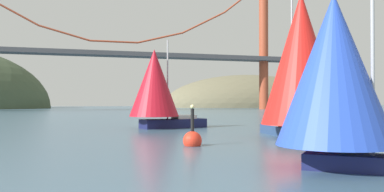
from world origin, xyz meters
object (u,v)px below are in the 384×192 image
(sailboat_green_sail, at_px, (345,90))
(sailboat_white_mainsail, at_px, (328,94))
(sailboat_blue_spinnaker, at_px, (337,74))
(sailboat_red_spinnaker, at_px, (301,61))
(sailboat_crimson_sail, at_px, (156,86))
(channel_buoy, at_px, (192,139))

(sailboat_green_sail, bearing_deg, sailboat_white_mainsail, 67.35)
(sailboat_blue_spinnaker, relative_size, sailboat_red_spinnaker, 0.74)
(sailboat_green_sail, xyz_separation_m, sailboat_white_mainsail, (4.79, 11.47, -0.45))
(sailboat_crimson_sail, height_order, channel_buoy, sailboat_crimson_sail)
(sailboat_blue_spinnaker, bearing_deg, sailboat_green_sail, 51.52)
(sailboat_red_spinnaker, bearing_deg, sailboat_green_sail, 48.42)
(sailboat_white_mainsail, relative_size, sailboat_red_spinnaker, 0.80)
(sailboat_crimson_sail, distance_m, channel_buoy, 15.82)
(sailboat_white_mainsail, relative_size, sailboat_blue_spinnaker, 1.09)
(sailboat_blue_spinnaker, distance_m, sailboat_crimson_sail, 24.93)
(sailboat_red_spinnaker, bearing_deg, sailboat_white_mainsail, 52.24)
(sailboat_green_sail, bearing_deg, sailboat_blue_spinnaker, -128.48)
(sailboat_green_sail, relative_size, sailboat_white_mainsail, 1.09)
(sailboat_red_spinnaker, height_order, sailboat_crimson_sail, sailboat_red_spinnaker)
(sailboat_green_sail, xyz_separation_m, sailboat_crimson_sail, (-39.28, -22.85, -0.47))
(sailboat_white_mainsail, distance_m, sailboat_crimson_sail, 55.85)
(sailboat_blue_spinnaker, xyz_separation_m, channel_buoy, (-2.69, 9.55, -3.26))
(sailboat_green_sail, xyz_separation_m, sailboat_blue_spinnaker, (-37.94, -47.73, -0.83))
(sailboat_red_spinnaker, bearing_deg, channel_buoy, -167.61)
(sailboat_green_sail, relative_size, sailboat_blue_spinnaker, 1.20)
(sailboat_white_mainsail, bearing_deg, sailboat_red_spinnaker, -127.76)
(sailboat_white_mainsail, distance_m, sailboat_blue_spinnaker, 73.01)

